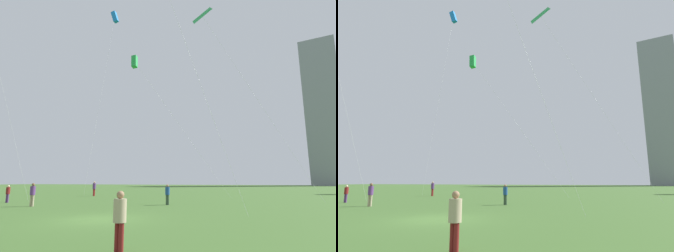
{
  "view_description": "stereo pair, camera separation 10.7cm",
  "coord_description": "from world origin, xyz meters",
  "views": [
    {
      "loc": [
        7.77,
        -12.86,
        1.89
      ],
      "look_at": [
        -0.28,
        12.21,
        7.13
      ],
      "focal_mm": 29.72,
      "sensor_mm": 36.0,
      "label": 1
    },
    {
      "loc": [
        7.87,
        -12.83,
        1.89
      ],
      "look_at": [
        -0.28,
        12.21,
        7.13
      ],
      "focal_mm": 29.72,
      "sensor_mm": 36.0,
      "label": 2
    }
  ],
  "objects": [
    {
      "name": "person_standing_4",
      "position": [
        0.58,
        9.37,
        0.94
      ],
      "size": [
        0.36,
        0.36,
        1.63
      ],
      "rotation": [
        0.0,
        0.0,
        5.94
      ],
      "color": "#3F593F",
      "rests_on": "ground"
    },
    {
      "name": "kite_flying_0",
      "position": [
        -16.37,
        29.34,
        32.39
      ],
      "size": [
        1.4,
        7.73,
        33.57
      ],
      "color": "silver",
      "rests_on": "ground"
    },
    {
      "name": "person_standing_2",
      "position": [
        -12.78,
        19.57,
        1.08
      ],
      "size": [
        0.42,
        0.42,
        1.87
      ],
      "rotation": [
        0.0,
        0.0,
        4.73
      ],
      "color": "maroon",
      "rests_on": "ground"
    },
    {
      "name": "kite_flying_5",
      "position": [
        -6.02,
        16.56,
        16.4
      ],
      "size": [
        10.95,
        5.11,
        17.26
      ],
      "color": "silver",
      "rests_on": "ground"
    },
    {
      "name": "person_standing_1",
      "position": [
        4.1,
        -5.73,
        0.94
      ],
      "size": [
        0.36,
        0.36,
        1.62
      ],
      "rotation": [
        0.0,
        0.0,
        2.74
      ],
      "color": "maroon",
      "rests_on": "ground"
    },
    {
      "name": "distant_highrise_0",
      "position": [
        37.7,
        126.35,
        32.77
      ],
      "size": [
        17.95,
        20.18,
        65.54
      ],
      "primitive_type": "cube",
      "rotation": [
        0.0,
        0.0,
        -0.21
      ],
      "color": "gray",
      "rests_on": "ground"
    },
    {
      "name": "kite_flying_1",
      "position": [
        2.86,
        14.8,
        19.96
      ],
      "size": [
        11.88,
        2.79,
        21.17
      ],
      "color": "silver",
      "rests_on": "ground"
    },
    {
      "name": "ground",
      "position": [
        0.0,
        0.0,
        0.0
      ],
      "size": [
        280.0,
        280.0,
        0.0
      ],
      "primitive_type": "plane",
      "color": "#3D6028"
    },
    {
      "name": "person_standing_0",
      "position": [
        -8.88,
        4.86,
        1.01
      ],
      "size": [
        0.39,
        0.39,
        1.75
      ],
      "rotation": [
        0.0,
        0.0,
        0.09
      ],
      "color": "tan",
      "rests_on": "ground"
    },
    {
      "name": "person_standing_3",
      "position": [
        -13.9,
        7.25,
        0.9
      ],
      "size": [
        0.34,
        0.34,
        1.55
      ],
      "rotation": [
        0.0,
        0.0,
        3.14
      ],
      "color": "#593372",
      "rests_on": "ground"
    }
  ]
}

